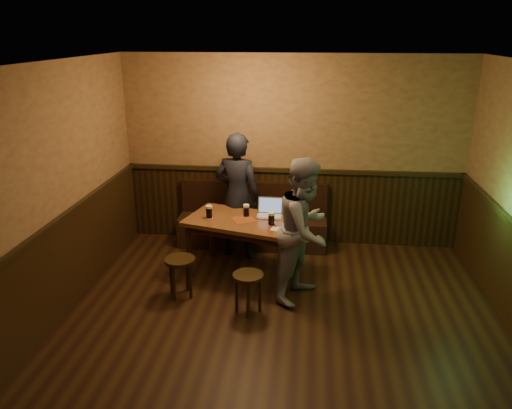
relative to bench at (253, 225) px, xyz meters
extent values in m
cube|color=black|center=(0.57, -2.75, -0.32)|extent=(5.00, 6.00, 0.02)
cube|color=beige|center=(0.57, -2.75, 2.50)|extent=(5.00, 6.00, 0.02)
cube|color=#95784C|center=(0.57, 0.26, 1.09)|extent=(5.00, 0.02, 2.80)
cube|color=#95784C|center=(-1.94, -2.75, 1.09)|extent=(0.02, 6.00, 2.80)
cube|color=black|center=(0.57, 0.23, 0.24)|extent=(4.98, 0.04, 1.10)
cube|color=black|center=(-1.91, -2.75, 0.24)|extent=(0.04, 5.98, 1.10)
cube|color=black|center=(0.57, 0.20, 0.82)|extent=(4.98, 0.06, 0.06)
cube|color=black|center=(-1.88, -2.75, 0.82)|extent=(0.06, 5.98, 0.06)
cube|color=black|center=(0.00, -0.04, -0.09)|extent=(2.20, 0.50, 0.45)
cube|color=black|center=(0.00, 0.16, 0.39)|extent=(2.20, 0.10, 0.50)
cube|color=#513717|center=(0.00, -0.96, 0.44)|extent=(1.62, 1.19, 0.05)
cube|color=black|center=(0.00, -0.96, 0.36)|extent=(1.47, 1.04, 0.08)
cube|color=maroon|center=(0.00, -0.96, 0.47)|extent=(0.37, 0.37, 0.00)
cylinder|color=black|center=(-0.71, -1.11, 0.05)|extent=(0.07, 0.07, 0.73)
cylinder|color=black|center=(-0.53, -0.47, 0.05)|extent=(0.07, 0.07, 0.73)
cylinder|color=black|center=(0.53, -1.46, 0.05)|extent=(0.07, 0.07, 0.73)
cylinder|color=black|center=(0.71, -0.82, 0.05)|extent=(0.07, 0.07, 0.73)
cylinder|color=black|center=(-0.69, -1.64, 0.17)|extent=(0.48, 0.48, 0.04)
cylinder|color=black|center=(-0.56, -1.69, -0.07)|extent=(0.04, 0.04, 0.48)
cylinder|color=black|center=(-0.64, -1.50, -0.07)|extent=(0.04, 0.04, 0.48)
cylinder|color=black|center=(-0.82, -1.59, -0.07)|extent=(0.04, 0.04, 0.48)
cylinder|color=black|center=(-0.74, -1.77, -0.07)|extent=(0.04, 0.04, 0.48)
cylinder|color=black|center=(0.17, -1.90, 0.15)|extent=(0.38, 0.38, 0.04)
cylinder|color=black|center=(0.31, -1.89, -0.08)|extent=(0.04, 0.04, 0.46)
cylinder|color=black|center=(0.16, -1.77, -0.08)|extent=(0.04, 0.04, 0.46)
cylinder|color=black|center=(0.04, -1.91, -0.08)|extent=(0.04, 0.04, 0.46)
cylinder|color=black|center=(0.19, -2.04, -0.08)|extent=(0.04, 0.04, 0.46)
cylinder|color=#A91432|center=(-0.45, -0.97, 0.47)|extent=(0.11, 0.11, 0.00)
cylinder|color=silver|center=(-0.45, -0.97, 0.47)|extent=(0.09, 0.09, 0.00)
cylinder|color=black|center=(-0.45, -0.97, 0.54)|extent=(0.08, 0.08, 0.13)
cylinder|color=beige|center=(-0.45, -0.97, 0.63)|extent=(0.09, 0.09, 0.03)
cylinder|color=#A91432|center=(0.02, -0.85, 0.47)|extent=(0.11, 0.11, 0.00)
cylinder|color=silver|center=(0.02, -0.85, 0.47)|extent=(0.09, 0.09, 0.00)
cylinder|color=black|center=(0.02, -0.85, 0.54)|extent=(0.08, 0.08, 0.13)
cylinder|color=beige|center=(0.02, -0.85, 0.62)|extent=(0.08, 0.08, 0.03)
cylinder|color=#A91432|center=(0.37, -1.13, 0.47)|extent=(0.11, 0.11, 0.00)
cylinder|color=silver|center=(0.37, -1.13, 0.47)|extent=(0.09, 0.09, 0.00)
cylinder|color=black|center=(0.37, -1.13, 0.54)|extent=(0.08, 0.08, 0.13)
cylinder|color=beige|center=(0.37, -1.13, 0.62)|extent=(0.08, 0.08, 0.03)
cube|color=silver|center=(0.32, -0.84, 0.48)|extent=(0.33, 0.24, 0.02)
cube|color=#B2B2B7|center=(0.32, -0.84, 0.49)|extent=(0.30, 0.19, 0.00)
cube|color=silver|center=(0.32, -0.72, 0.59)|extent=(0.33, 0.08, 0.21)
cube|color=#5B7BAA|center=(0.32, -0.73, 0.59)|extent=(0.30, 0.06, 0.18)
cube|color=silver|center=(0.49, -1.26, 0.47)|extent=(0.25, 0.20, 0.00)
imported|color=black|center=(-0.16, -0.39, 0.59)|extent=(0.74, 0.56, 1.80)
imported|color=gray|center=(0.80, -1.46, 0.56)|extent=(0.96, 1.05, 1.74)
camera|label=1|loc=(0.83, -6.94, 2.79)|focal=35.00mm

